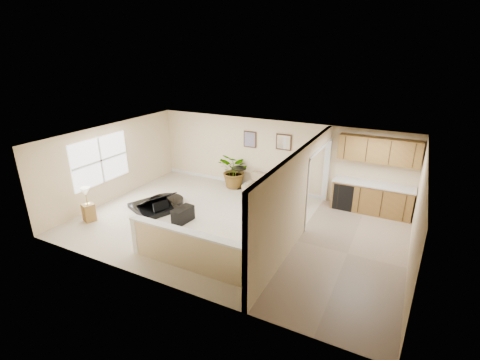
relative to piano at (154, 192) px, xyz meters
The scene contains 20 objects.
floor 2.86m from the piano, ahead, with size 9.00×9.00×0.00m, color #B8A78F.
back_wall 4.21m from the piano, 47.51° to the left, with size 9.00×0.04×2.50m, color beige.
front_wall 4.13m from the piano, 46.33° to the right, with size 9.00×0.04×2.50m, color beige.
left_wall 1.84m from the piano, behind, with size 0.04×6.00×2.50m, color beige.
right_wall 7.34m from the piano, ahead, with size 0.04×6.00×2.50m, color beige.
ceiling 3.43m from the piano, ahead, with size 9.00×6.00×0.04m, color white.
kitchen_vinyl 5.98m from the piano, ahead, with size 2.70×6.00×0.01m, color gray.
interior_partition 4.67m from the piano, ahead, with size 0.18×5.99×2.50m.
pony_half_wall 3.65m from the piano, 37.85° to the right, with size 3.42×0.22×1.00m.
left_window 1.97m from the piano, 165.39° to the right, with size 0.05×2.15×1.45m, color white.
wall_art_left 3.76m from the piano, 58.55° to the left, with size 0.48×0.04×0.58m.
wall_mirror 4.52m from the piano, 44.33° to the left, with size 0.55×0.04×0.55m.
kitchen_cabinets 6.62m from the piano, 24.99° to the left, with size 2.36×0.65×2.33m.
piano is the anchor object (origin of this frame).
piano_bench 1.44m from the piano, 16.00° to the right, with size 0.34×0.66×0.44m, color black.
loveseat 3.76m from the piano, 42.53° to the left, with size 1.57×0.98×0.86m.
accent_table 3.13m from the piano, 59.28° to the left, with size 0.52×0.52×0.76m.
palm_plant 3.04m from the piano, 61.39° to the left, with size 1.47×1.39×1.29m.
small_plant 4.57m from the piano, 30.01° to the left, with size 0.34×0.34×0.52m.
lamp_stand 1.94m from the piano, 125.62° to the right, with size 0.39×0.39×1.04m.
Camera 1 is at (4.13, -7.75, 4.74)m, focal length 26.00 mm.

